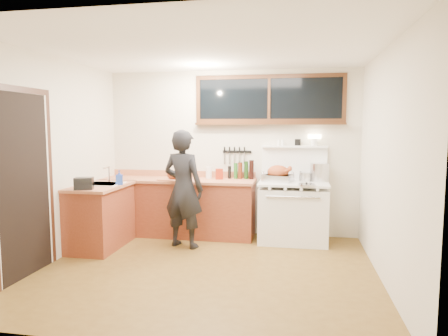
% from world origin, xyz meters
% --- Properties ---
extents(ground_plane, '(4.00, 3.50, 0.02)m').
position_xyz_m(ground_plane, '(0.00, 0.00, -0.01)').
color(ground_plane, '#573E17').
extents(room_shell, '(4.10, 3.60, 2.65)m').
position_xyz_m(room_shell, '(0.00, 0.00, 1.65)').
color(room_shell, beige).
rests_on(room_shell, ground).
extents(counter_back, '(2.44, 0.64, 1.00)m').
position_xyz_m(counter_back, '(-0.80, 1.45, 0.45)').
color(counter_back, maroon).
rests_on(counter_back, ground).
extents(counter_left, '(0.64, 1.09, 0.90)m').
position_xyz_m(counter_left, '(-1.70, 0.62, 0.45)').
color(counter_left, maroon).
rests_on(counter_left, ground).
extents(sink_unit, '(0.50, 0.45, 0.37)m').
position_xyz_m(sink_unit, '(-1.68, 0.70, 0.85)').
color(sink_unit, white).
rests_on(sink_unit, counter_left).
extents(vintage_stove, '(1.02, 0.74, 1.60)m').
position_xyz_m(vintage_stove, '(1.00, 1.41, 0.47)').
color(vintage_stove, white).
rests_on(vintage_stove, ground).
extents(back_window, '(2.32, 0.13, 0.77)m').
position_xyz_m(back_window, '(0.60, 1.72, 2.06)').
color(back_window, black).
rests_on(back_window, room_shell).
extents(left_doorway, '(0.02, 1.04, 2.17)m').
position_xyz_m(left_doorway, '(-1.99, -0.55, 1.09)').
color(left_doorway, black).
rests_on(left_doorway, ground).
extents(knife_strip, '(0.46, 0.03, 0.28)m').
position_xyz_m(knife_strip, '(0.08, 1.73, 1.31)').
color(knife_strip, black).
rests_on(knife_strip, room_shell).
extents(man, '(0.70, 0.55, 1.68)m').
position_xyz_m(man, '(-0.54, 0.85, 0.84)').
color(man, black).
rests_on(man, ground).
extents(soap_bottle, '(0.12, 0.12, 0.21)m').
position_xyz_m(soap_bottle, '(-1.43, 0.69, 1.00)').
color(soap_bottle, '#2244AD').
rests_on(soap_bottle, counter_left).
extents(toaster, '(0.27, 0.22, 0.16)m').
position_xyz_m(toaster, '(-1.70, 0.20, 0.98)').
color(toaster, black).
rests_on(toaster, counter_left).
extents(cutting_board, '(0.48, 0.41, 0.14)m').
position_xyz_m(cutting_board, '(-0.81, 1.28, 0.95)').
color(cutting_board, '#B16946').
rests_on(cutting_board, counter_back).
extents(roast_turkey, '(0.49, 0.42, 0.24)m').
position_xyz_m(roast_turkey, '(0.77, 1.44, 1.00)').
color(roast_turkey, silver).
rests_on(roast_turkey, vintage_stove).
extents(stockpot, '(0.37, 0.37, 0.27)m').
position_xyz_m(stockpot, '(1.39, 1.58, 1.04)').
color(stockpot, silver).
rests_on(stockpot, vintage_stove).
extents(saucepan, '(0.23, 0.31, 0.13)m').
position_xyz_m(saucepan, '(1.17, 1.51, 0.97)').
color(saucepan, silver).
rests_on(saucepan, vintage_stove).
extents(pot_lid, '(0.30, 0.30, 0.04)m').
position_xyz_m(pot_lid, '(1.18, 1.10, 0.91)').
color(pot_lid, silver).
rests_on(pot_lid, vintage_stove).
extents(coffee_tin, '(0.13, 0.12, 0.17)m').
position_xyz_m(coffee_tin, '(-0.15, 1.52, 0.98)').
color(coffee_tin, maroon).
rests_on(coffee_tin, counter_back).
extents(pitcher, '(0.10, 0.10, 0.18)m').
position_xyz_m(pitcher, '(-0.33, 1.60, 0.99)').
color(pitcher, white).
rests_on(pitcher, counter_back).
extents(bottle_cluster, '(0.41, 0.07, 0.30)m').
position_xyz_m(bottle_cluster, '(0.21, 1.63, 1.03)').
color(bottle_cluster, black).
rests_on(bottle_cluster, counter_back).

